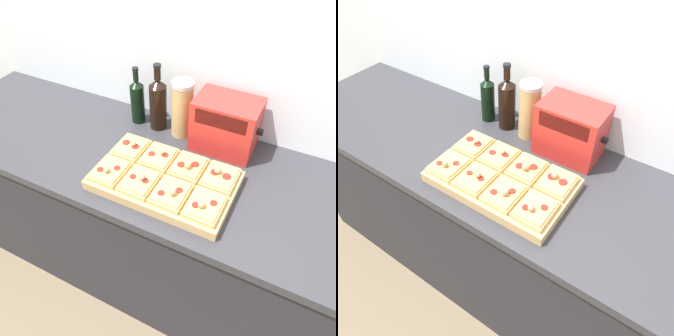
% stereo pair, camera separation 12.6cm
% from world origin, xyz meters
% --- Properties ---
extents(ground_plane, '(12.00, 12.00, 0.00)m').
position_xyz_m(ground_plane, '(0.00, 0.00, 0.00)').
color(ground_plane, brown).
extents(wall_back, '(6.00, 0.06, 2.50)m').
position_xyz_m(wall_back, '(0.00, 0.67, 1.25)').
color(wall_back, silver).
rests_on(wall_back, ground_plane).
extents(kitchen_counter, '(2.63, 0.67, 0.91)m').
position_xyz_m(kitchen_counter, '(0.00, 0.32, 0.46)').
color(kitchen_counter, '#232328').
rests_on(kitchen_counter, ground_plane).
extents(cutting_board, '(0.54, 0.33, 0.04)m').
position_xyz_m(cutting_board, '(-0.08, 0.21, 0.94)').
color(cutting_board, tan).
rests_on(cutting_board, kitchen_counter).
extents(pizza_slice_back_left, '(0.12, 0.15, 0.05)m').
position_xyz_m(pizza_slice_back_left, '(-0.28, 0.29, 0.97)').
color(pizza_slice_back_left, tan).
rests_on(pizza_slice_back_left, cutting_board).
extents(pizza_slice_back_midleft, '(0.12, 0.15, 0.05)m').
position_xyz_m(pizza_slice_back_midleft, '(-0.14, 0.29, 0.97)').
color(pizza_slice_back_midleft, tan).
rests_on(pizza_slice_back_midleft, cutting_board).
extents(pizza_slice_back_midright, '(0.12, 0.15, 0.06)m').
position_xyz_m(pizza_slice_back_midright, '(-0.01, 0.29, 0.97)').
color(pizza_slice_back_midright, tan).
rests_on(pizza_slice_back_midright, cutting_board).
extents(pizza_slice_back_right, '(0.12, 0.15, 0.06)m').
position_xyz_m(pizza_slice_back_right, '(0.12, 0.29, 0.97)').
color(pizza_slice_back_right, tan).
rests_on(pizza_slice_back_right, cutting_board).
extents(pizza_slice_front_left, '(0.12, 0.15, 0.05)m').
position_xyz_m(pizza_slice_front_left, '(-0.28, 0.13, 0.97)').
color(pizza_slice_front_left, tan).
rests_on(pizza_slice_front_left, cutting_board).
extents(pizza_slice_front_midleft, '(0.12, 0.15, 0.05)m').
position_xyz_m(pizza_slice_front_midleft, '(-0.14, 0.13, 0.97)').
color(pizza_slice_front_midleft, tan).
rests_on(pizza_slice_front_midleft, cutting_board).
extents(pizza_slice_front_midright, '(0.12, 0.15, 0.06)m').
position_xyz_m(pizza_slice_front_midright, '(-0.01, 0.13, 0.97)').
color(pizza_slice_front_midright, tan).
rests_on(pizza_slice_front_midright, cutting_board).
extents(pizza_slice_front_right, '(0.12, 0.15, 0.05)m').
position_xyz_m(pizza_slice_front_right, '(0.12, 0.13, 0.97)').
color(pizza_slice_front_right, tan).
rests_on(pizza_slice_front_right, cutting_board).
extents(olive_oil_bottle, '(0.06, 0.06, 0.27)m').
position_xyz_m(olive_oil_bottle, '(-0.39, 0.54, 1.03)').
color(olive_oil_bottle, black).
rests_on(olive_oil_bottle, kitchen_counter).
extents(wine_bottle, '(0.08, 0.08, 0.31)m').
position_xyz_m(wine_bottle, '(-0.28, 0.54, 1.04)').
color(wine_bottle, black).
rests_on(wine_bottle, kitchen_counter).
extents(grain_jar_tall, '(0.10, 0.10, 0.26)m').
position_xyz_m(grain_jar_tall, '(-0.16, 0.54, 1.05)').
color(grain_jar_tall, tan).
rests_on(grain_jar_tall, kitchen_counter).
extents(toaster_oven, '(0.29, 0.18, 0.24)m').
position_xyz_m(toaster_oven, '(0.05, 0.53, 1.03)').
color(toaster_oven, red).
rests_on(toaster_oven, kitchen_counter).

